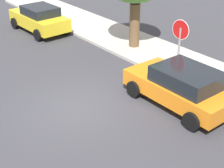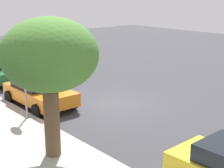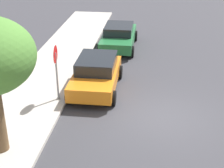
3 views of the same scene
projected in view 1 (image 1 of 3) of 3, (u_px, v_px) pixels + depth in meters
The scene contains 5 objects.
ground_plane at pixel (79, 106), 12.30m from camera, with size 60.00×60.00×0.00m, color #38383D.
sidewalk_curb at pixel (183, 65), 15.32m from camera, with size 32.00×3.09×0.14m, color #B2ADA3.
stop_sign at pixel (180, 39), 13.41m from camera, with size 0.80×0.08×2.55m.
parked_car_orange at pixel (182, 86), 12.10m from camera, with size 4.06×2.11×1.45m.
parked_car_yellow at pixel (39, 18), 19.29m from camera, with size 4.03×2.05×1.48m.
Camera 1 is at (8.99, -5.62, 6.41)m, focal length 55.00 mm.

